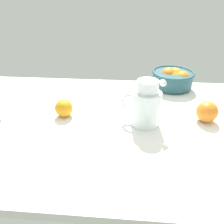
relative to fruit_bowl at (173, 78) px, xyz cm
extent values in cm
cube|color=white|center=(-26.48, -35.85, -6.73)|extent=(147.35, 86.98, 3.00)
cylinder|color=#234C56|center=(-0.37, -0.24, -4.63)|extent=(18.72, 18.72, 1.20)
cylinder|color=#234C56|center=(-0.37, -0.24, -0.48)|extent=(20.35, 20.35, 7.09)
torus|color=#234C56|center=(-0.37, -0.24, 3.06)|extent=(21.55, 21.55, 1.20)
sphere|color=orange|center=(2.92, -0.50, -0.44)|extent=(6.49, 6.49, 6.49)
sphere|color=orange|center=(0.72, 1.86, 0.63)|extent=(8.44, 8.44, 8.44)
sphere|color=orange|center=(1.71, 5.85, -0.34)|extent=(6.43, 6.43, 6.43)
sphere|color=orange|center=(-1.89, 2.44, 1.01)|extent=(7.35, 7.35, 7.35)
sphere|color=orange|center=(-2.57, 0.33, 0.93)|extent=(8.75, 8.75, 8.75)
sphere|color=orange|center=(-0.92, -1.18, 0.81)|extent=(6.46, 6.46, 6.46)
sphere|color=orange|center=(0.62, -3.56, -0.20)|extent=(6.57, 6.57, 6.57)
sphere|color=orange|center=(4.02, -2.55, 0.54)|extent=(8.31, 8.31, 8.31)
cylinder|color=white|center=(-16.03, -36.86, 1.49)|extent=(11.14, 11.14, 13.45)
cylinder|color=white|center=(-16.03, -36.86, 10.55)|extent=(8.01, 8.01, 4.67)
cone|color=white|center=(-11.26, -38.39, 12.19)|extent=(3.58, 3.71, 2.80)
torus|color=white|center=(-22.10, -34.91, 2.84)|extent=(7.14, 3.32, 7.12)
cylinder|color=orange|center=(-16.03, -36.86, -1.02)|extent=(10.25, 10.25, 8.43)
sphere|color=orange|center=(8.31, -32.99, -1.02)|extent=(8.42, 8.42, 8.42)
sphere|color=orange|center=(-49.11, -33.77, -1.57)|extent=(7.32, 7.32, 7.32)
camera|label=1|loc=(-22.70, -112.85, 43.14)|focal=36.16mm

